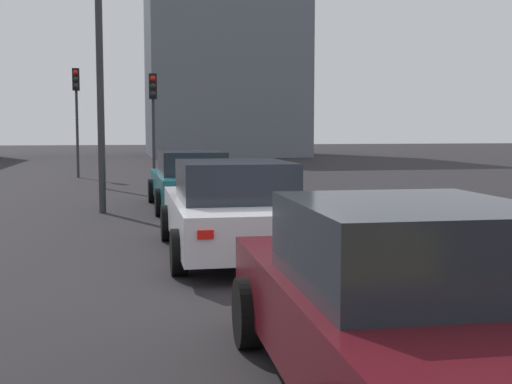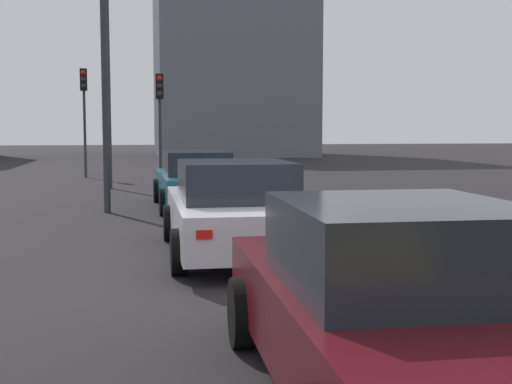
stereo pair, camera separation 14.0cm
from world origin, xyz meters
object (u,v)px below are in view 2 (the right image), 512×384
street_lamp_kerbside (104,52)px  traffic_light_near_right (84,100)px  car_maroon_third (391,304)px  car_teal_lead (195,180)px  street_lamp_far (108,65)px  car_white_second (234,209)px  traffic_light_near_left (160,105)px

street_lamp_kerbside → traffic_light_near_right: bearing=6.1°
car_maroon_third → street_lamp_kerbside: (11.76, 2.42, 3.07)m
car_teal_lead → car_maroon_third: 12.31m
street_lamp_kerbside → street_lamp_far: 6.71m
car_maroon_third → street_lamp_far: (18.47, 2.57, 3.39)m
car_white_second → car_maroon_third: (-5.90, -0.26, -0.01)m
traffic_light_near_right → car_white_second: bearing=11.0°
car_white_second → street_lamp_far: 13.21m
car_white_second → street_lamp_far: size_ratio=0.68×
car_teal_lead → street_lamp_far: 7.40m
car_white_second → traffic_light_near_left: traffic_light_near_left is taller
car_white_second → street_lamp_kerbside: bearing=21.1°
traffic_light_near_left → street_lamp_kerbside: street_lamp_kerbside is taller
car_white_second → street_lamp_far: (12.56, 2.31, 3.38)m
car_teal_lead → traffic_light_near_right: bearing=15.9°
car_teal_lead → car_maroon_third: (-12.31, -0.26, 0.01)m
car_maroon_third → street_lamp_kerbside: size_ratio=0.68×
car_white_second → traffic_light_near_right: 18.50m
car_maroon_third → street_lamp_far: street_lamp_far is taller
traffic_light_near_right → car_maroon_third: bearing=9.0°
car_teal_lead → street_lamp_far: street_lamp_far is taller
car_white_second → car_maroon_third: 5.91m
traffic_light_near_left → traffic_light_near_right: traffic_light_near_right is taller
car_teal_lead → car_maroon_third: size_ratio=1.13×
car_white_second → traffic_light_near_right: bearing=11.7°
traffic_light_near_right → street_lamp_kerbside: 12.23m
car_white_second → street_lamp_kerbside: (5.86, 2.17, 3.07)m
traffic_light_near_right → street_lamp_kerbside: size_ratio=0.71×
car_teal_lead → street_lamp_kerbside: (-0.55, 2.16, 3.09)m
traffic_light_near_right → street_lamp_kerbside: (-12.14, -1.29, 0.60)m
car_teal_lead → traffic_light_near_right: (11.60, 3.45, 2.49)m
traffic_light_near_left → street_lamp_far: street_lamp_far is taller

